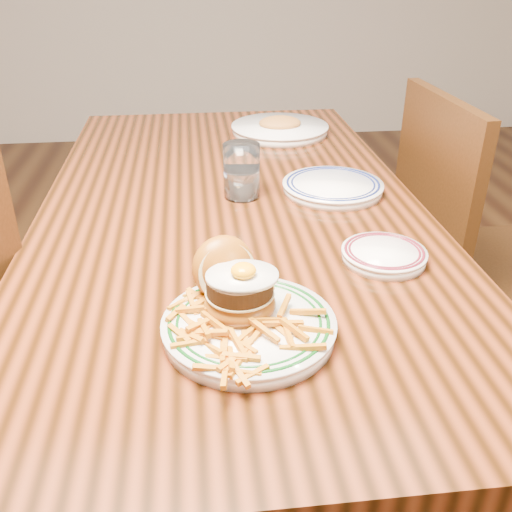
{
  "coord_description": "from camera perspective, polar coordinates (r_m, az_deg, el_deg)",
  "views": [
    {
      "loc": [
        -0.08,
        -1.19,
        1.26
      ],
      "look_at": [
        0.0,
        -0.45,
        0.86
      ],
      "focal_mm": 40.0,
      "sensor_mm": 36.0,
      "label": 1
    }
  ],
  "objects": [
    {
      "name": "floor",
      "position": [
        1.73,
        -1.91,
        -18.09
      ],
      "size": [
        6.0,
        6.0,
        0.0
      ],
      "primitive_type": "plane",
      "color": "black",
      "rests_on": "ground"
    },
    {
      "name": "table",
      "position": [
        1.33,
        -2.36,
        1.84
      ],
      "size": [
        0.85,
        1.6,
        0.75
      ],
      "color": "black",
      "rests_on": "floor"
    },
    {
      "name": "chair_right",
      "position": [
        1.69,
        20.2,
        0.22
      ],
      "size": [
        0.45,
        0.45,
        0.94
      ],
      "rotation": [
        0.0,
        0.0,
        3.17
      ],
      "color": "#3A1F0C",
      "rests_on": "floor"
    },
    {
      "name": "main_plate",
      "position": [
        0.85,
        -1.16,
        -5.45
      ],
      "size": [
        0.26,
        0.28,
        0.13
      ],
      "rotation": [
        0.0,
        0.0,
        0.33
      ],
      "color": "white",
      "rests_on": "table"
    },
    {
      "name": "side_plate",
      "position": [
        1.07,
        12.67,
        0.19
      ],
      "size": [
        0.16,
        0.16,
        0.02
      ],
      "rotation": [
        0.0,
        0.0,
        -0.01
      ],
      "color": "white",
      "rests_on": "table"
    },
    {
      "name": "rear_plate",
      "position": [
        1.36,
        7.68,
        6.92
      ],
      "size": [
        0.24,
        0.24,
        0.03
      ],
      "rotation": [
        0.0,
        0.0,
        0.3
      ],
      "color": "white",
      "rests_on": "table"
    },
    {
      "name": "water_glass",
      "position": [
        1.31,
        -1.44,
        8.2
      ],
      "size": [
        0.08,
        0.08,
        0.12
      ],
      "color": "white",
      "rests_on": "table"
    },
    {
      "name": "far_plate",
      "position": [
        1.79,
        2.4,
        12.64
      ],
      "size": [
        0.3,
        0.3,
        0.05
      ],
      "rotation": [
        0.0,
        0.0,
        0.43
      ],
      "color": "white",
      "rests_on": "table"
    }
  ]
}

